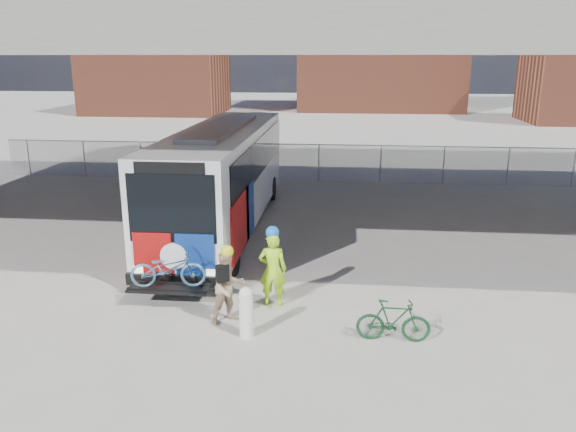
# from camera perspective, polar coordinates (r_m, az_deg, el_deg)

# --- Properties ---
(ground) EXTENTS (160.00, 160.00, 0.00)m
(ground) POSITION_cam_1_polar(r_m,az_deg,el_deg) (16.48, -2.39, -5.33)
(ground) COLOR #9E9991
(ground) RESTS_ON ground
(bus) EXTENTS (2.67, 13.00, 3.69)m
(bus) POSITION_cam_1_polar(r_m,az_deg,el_deg) (19.90, -6.62, 4.64)
(bus) COLOR silver
(bus) RESTS_ON ground
(overpass) EXTENTS (40.00, 16.00, 7.95)m
(overpass) POSITION_cam_1_polar(r_m,az_deg,el_deg) (19.33, -0.88, 17.64)
(overpass) COLOR #605E59
(overpass) RESTS_ON ground
(chainlink_fence) EXTENTS (30.00, 0.06, 30.00)m
(chainlink_fence) POSITION_cam_1_polar(r_m,az_deg,el_deg) (27.66, 1.08, 6.49)
(chainlink_fence) COLOR gray
(chainlink_fence) RESTS_ON ground
(brick_buildings) EXTENTS (54.00, 22.00, 12.00)m
(brick_buildings) POSITION_cam_1_polar(r_m,az_deg,el_deg) (63.43, 5.04, 15.42)
(brick_buildings) COLOR brown
(brick_buildings) RESTS_ON ground
(bollard) EXTENTS (0.31, 0.31, 1.17)m
(bollard) POSITION_cam_1_polar(r_m,az_deg,el_deg) (12.46, -4.27, -9.54)
(bollard) COLOR white
(bollard) RESTS_ON ground
(cyclist_hivis) EXTENTS (0.71, 0.49, 2.06)m
(cyclist_hivis) POSITION_cam_1_polar(r_m,az_deg,el_deg) (13.78, -1.57, -5.26)
(cyclist_hivis) COLOR #9EE618
(cyclist_hivis) RESTS_ON ground
(cyclist_tan) EXTENTS (1.06, 1.02, 1.89)m
(cyclist_tan) POSITION_cam_1_polar(r_m,az_deg,el_deg) (13.04, -6.11, -7.11)
(cyclist_tan) COLOR tan
(cyclist_tan) RESTS_ON ground
(bike_parked) EXTENTS (1.60, 0.49, 0.96)m
(bike_parked) POSITION_cam_1_polar(r_m,az_deg,el_deg) (12.52, 10.65, -10.42)
(bike_parked) COLOR #143F1F
(bike_parked) RESTS_ON ground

